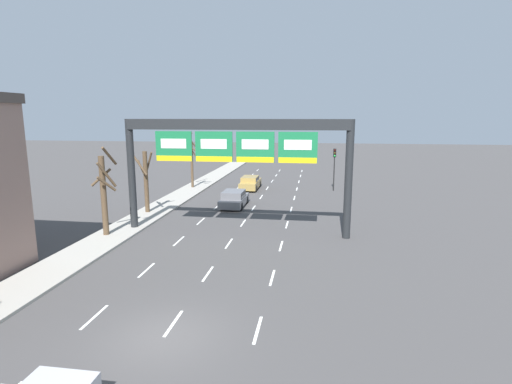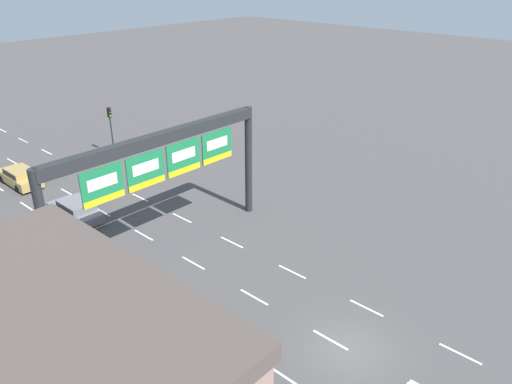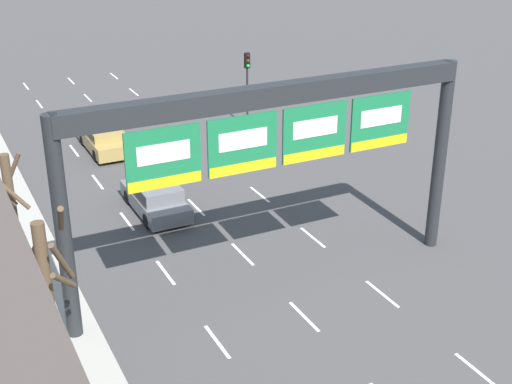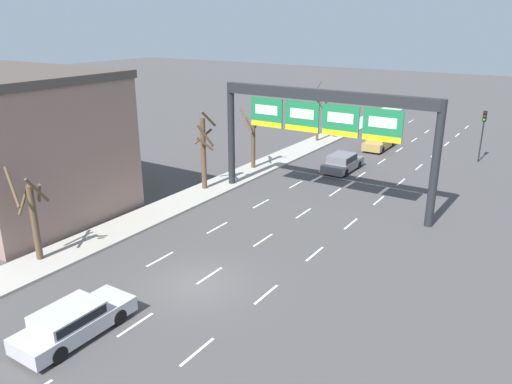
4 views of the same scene
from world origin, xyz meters
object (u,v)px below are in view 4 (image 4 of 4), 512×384
(car_grey, at_px, (342,162))
(tree_bare_furthest, at_px, (253,135))
(traffic_light_near_gantry, at_px, (483,126))
(car_gold, at_px, (379,141))
(car_silver, at_px, (73,320))
(tree_bare_third, at_px, (318,111))
(tree_bare_closest, at_px, (33,215))
(tree_bare_second, at_px, (204,150))
(sign_gantry, at_px, (323,117))

(car_grey, bearing_deg, tree_bare_furthest, -151.30)
(traffic_light_near_gantry, bearing_deg, car_gold, -177.68)
(car_silver, xyz_separation_m, tree_bare_third, (-6.71, 35.45, 2.51))
(traffic_light_near_gantry, bearing_deg, car_silver, -103.46)
(tree_bare_closest, distance_m, tree_bare_second, 13.84)
(tree_bare_closest, bearing_deg, tree_bare_third, 89.54)
(tree_bare_closest, height_order, tree_bare_furthest, tree_bare_furthest)
(car_grey, xyz_separation_m, tree_bare_closest, (-6.63, -23.92, 1.83))
(sign_gantry, relative_size, car_gold, 3.19)
(car_silver, bearing_deg, car_grey, 90.71)
(tree_bare_closest, bearing_deg, car_gold, 78.55)
(car_silver, distance_m, traffic_light_near_gantry, 37.50)
(sign_gantry, relative_size, tree_bare_closest, 3.05)
(tree_bare_second, height_order, tree_bare_furthest, tree_bare_second)
(car_grey, relative_size, traffic_light_near_gantry, 1.02)
(tree_bare_third, xyz_separation_m, tree_bare_furthest, (-0.19, -11.87, -0.32))
(sign_gantry, distance_m, tree_bare_furthest, 9.96)
(car_grey, distance_m, traffic_light_near_gantry, 13.15)
(car_grey, relative_size, car_gold, 0.97)
(tree_bare_closest, relative_size, tree_bare_third, 0.84)
(sign_gantry, height_order, car_grey, sign_gantry)
(car_gold, xyz_separation_m, car_silver, (0.33, -36.02, -0.04))
(car_silver, bearing_deg, car_gold, 90.53)
(car_gold, relative_size, car_silver, 0.99)
(car_grey, relative_size, tree_bare_furthest, 0.92)
(car_grey, bearing_deg, tree_bare_third, 127.62)
(tree_bare_third, bearing_deg, sign_gantry, -63.38)
(car_gold, height_order, tree_bare_third, tree_bare_third)
(traffic_light_near_gantry, height_order, tree_bare_third, tree_bare_third)
(car_gold, height_order, car_silver, car_gold)
(car_silver, bearing_deg, tree_bare_closest, 154.92)
(car_grey, height_order, car_silver, car_grey)
(tree_bare_furthest, bearing_deg, car_silver, -73.68)
(tree_bare_closest, xyz_separation_m, tree_bare_furthest, (0.06, 20.32, 0.31))
(car_grey, xyz_separation_m, tree_bare_furthest, (-6.57, -3.60, 2.14))
(traffic_light_near_gantry, bearing_deg, tree_bare_furthest, -140.65)
(sign_gantry, xyz_separation_m, car_silver, (-1.46, -19.14, -5.27))
(car_silver, bearing_deg, sign_gantry, 85.64)
(car_gold, distance_m, traffic_light_near_gantry, 9.38)
(traffic_light_near_gantry, relative_size, tree_bare_third, 0.76)
(sign_gantry, xyz_separation_m, tree_bare_second, (-8.34, -2.05, -2.90))
(car_grey, bearing_deg, tree_bare_second, -122.97)
(traffic_light_near_gantry, height_order, tree_bare_furthest, tree_bare_furthest)
(tree_bare_second, bearing_deg, car_gold, 70.91)
(sign_gantry, distance_m, car_gold, 17.76)
(traffic_light_near_gantry, bearing_deg, tree_bare_third, -176.51)
(tree_bare_second, bearing_deg, tree_bare_closest, -90.36)
(traffic_light_near_gantry, height_order, tree_bare_second, tree_bare_second)
(car_silver, height_order, tree_bare_second, tree_bare_second)
(car_grey, distance_m, tree_bare_furthest, 7.79)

